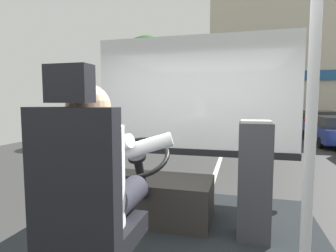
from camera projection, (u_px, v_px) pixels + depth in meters
ground at (224, 150)px, 10.45m from camera, size 18.00×44.00×0.06m
driver_seat at (85, 212)px, 1.44m from camera, size 0.48×0.48×1.32m
bus_driver at (96, 174)px, 1.54m from camera, size 0.80×0.62×0.78m
steering_console at (154, 197)px, 2.64m from camera, size 1.10×1.00×0.84m
handrail_pole at (312, 105)px, 1.09m from camera, size 0.04×0.04×2.27m
fare_box at (254, 180)px, 2.24m from camera, size 0.26×0.26×0.99m
windshield_panel at (193, 109)px, 3.37m from camera, size 2.50×0.08×1.48m
street_tree at (147, 62)px, 13.38m from camera, size 2.51×2.51×5.03m
shop_building at (306, 63)px, 18.43m from camera, size 12.57×4.40×8.82m
parked_car_blue at (336, 130)px, 11.57m from camera, size 1.94×4.30×1.20m
parked_car_red at (319, 122)px, 15.76m from camera, size 2.01×4.47×1.28m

